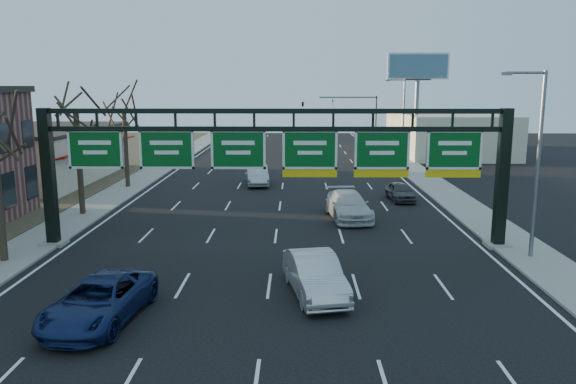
{
  "coord_description": "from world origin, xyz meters",
  "views": [
    {
      "loc": [
        1.12,
        -20.51,
        8.31
      ],
      "look_at": [
        0.74,
        6.39,
        3.2
      ],
      "focal_mm": 35.0,
      "sensor_mm": 36.0,
      "label": 1
    }
  ],
  "objects_px": {
    "sign_gantry": "(277,159)",
    "car_white_wagon": "(348,205)",
    "car_blue_suv": "(99,300)",
    "car_silver_sedan": "(315,275)"
  },
  "relations": [
    {
      "from": "car_white_wagon",
      "to": "car_blue_suv",
      "type": "bearing_deg",
      "value": -129.76
    },
    {
      "from": "car_silver_sedan",
      "to": "sign_gantry",
      "type": "bearing_deg",
      "value": 92.28
    },
    {
      "from": "car_silver_sedan",
      "to": "car_white_wagon",
      "type": "distance_m",
      "value": 13.57
    },
    {
      "from": "sign_gantry",
      "to": "car_white_wagon",
      "type": "xyz_separation_m",
      "value": [
        4.28,
        6.31,
        -3.79
      ]
    },
    {
      "from": "sign_gantry",
      "to": "car_silver_sedan",
      "type": "bearing_deg",
      "value": -76.12
    },
    {
      "from": "sign_gantry",
      "to": "car_blue_suv",
      "type": "relative_size",
      "value": 4.39
    },
    {
      "from": "sign_gantry",
      "to": "car_silver_sedan",
      "type": "relative_size",
      "value": 4.86
    },
    {
      "from": "car_silver_sedan",
      "to": "car_blue_suv",
      "type": "bearing_deg",
      "value": -172.49
    },
    {
      "from": "car_blue_suv",
      "to": "car_silver_sedan",
      "type": "relative_size",
      "value": 1.11
    },
    {
      "from": "sign_gantry",
      "to": "car_white_wagon",
      "type": "relative_size",
      "value": 4.26
    }
  ]
}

